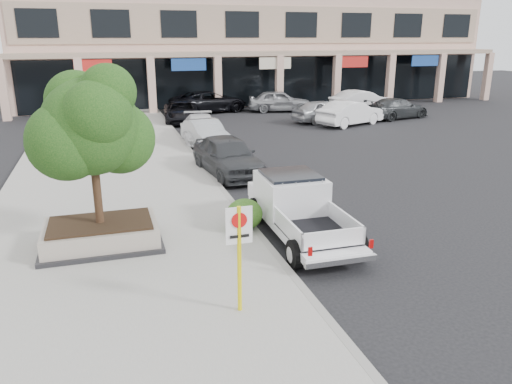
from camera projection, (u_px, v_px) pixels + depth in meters
ground at (335, 257)px, 13.32m from camera, size 120.00×120.00×0.00m
sidewalk at (114, 205)px, 17.24m from camera, size 8.00×52.00×0.15m
curb at (225, 194)px, 18.34m from camera, size 0.20×52.00×0.15m
strip_mall at (254, 46)px, 45.08m from camera, size 40.55×12.43×9.50m
planter at (101, 234)px, 13.64m from camera, size 3.20×2.20×0.68m
planter_tree at (96, 126)px, 12.93m from camera, size 2.90×2.55×4.00m
no_parking_sign at (239, 245)px, 10.05m from camera, size 0.55×0.09×2.30m
hedge at (244, 214)px, 14.72m from camera, size 1.10×0.99×0.93m
pickup_truck at (302, 210)px, 14.35m from camera, size 2.08×5.47×1.71m
curb_car_a at (228, 156)px, 20.99m from camera, size 2.50×5.04×1.65m
curb_car_b at (206, 134)px, 26.15m from camera, size 2.05×4.53×1.44m
curb_car_c at (201, 128)px, 27.89m from camera, size 2.47×4.98×1.39m
curb_car_d at (182, 112)px, 33.90m from camera, size 2.82×5.23×1.39m
lot_car_a at (324, 111)px, 33.86m from camera, size 4.78×2.63×1.54m
lot_car_b at (350, 113)px, 32.70m from camera, size 5.15×3.41×1.61m
lot_car_c at (397, 108)px, 35.43m from camera, size 5.28×3.14×1.44m
lot_car_d at (209, 102)px, 38.19m from camera, size 6.37×4.02×1.64m
lot_car_e at (279, 101)px, 38.55m from camera, size 5.13×2.93×1.64m
lot_car_f at (362, 101)px, 38.28m from camera, size 5.26×2.52×1.66m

